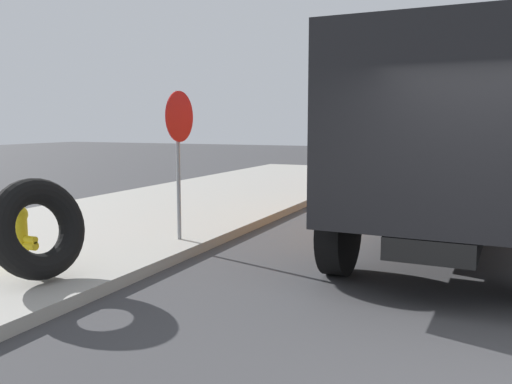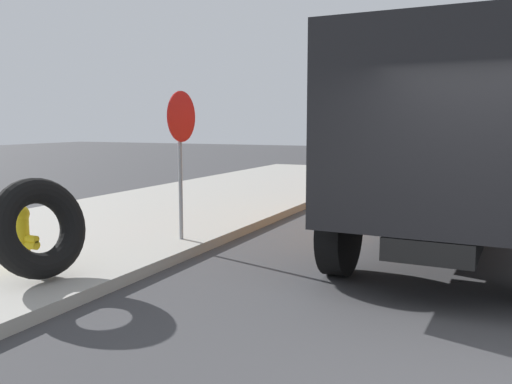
{
  "view_description": "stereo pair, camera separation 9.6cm",
  "coord_description": "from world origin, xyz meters",
  "views": [
    {
      "loc": [
        -3.94,
        0.07,
        1.93
      ],
      "look_at": [
        1.95,
        2.66,
        1.11
      ],
      "focal_mm": 38.16,
      "sensor_mm": 36.0,
      "label": 1
    },
    {
      "loc": [
        -3.9,
        -0.01,
        1.93
      ],
      "look_at": [
        1.95,
        2.66,
        1.11
      ],
      "focal_mm": 38.16,
      "sensor_mm": 36.0,
      "label": 2
    }
  ],
  "objects": [
    {
      "name": "dump_truck_orange",
      "position": [
        4.78,
        0.5,
        1.61
      ],
      "size": [
        7.09,
        3.01,
        3.0
      ],
      "color": "orange",
      "rests_on": "ground"
    },
    {
      "name": "dump_truck_red",
      "position": [
        33.48,
        1.33,
        1.61
      ],
      "size": [
        7.1,
        3.04,
        3.0
      ],
      "color": "red",
      "rests_on": "ground"
    },
    {
      "name": "dump_truck_yellow",
      "position": [
        25.39,
        0.33,
        1.61
      ],
      "size": [
        7.08,
        2.99,
        3.0
      ],
      "color": "gold",
      "rests_on": "ground"
    },
    {
      "name": "dump_truck_gray",
      "position": [
        15.08,
        0.97,
        1.61
      ],
      "size": [
        7.08,
        2.98,
        3.0
      ],
      "color": "slate",
      "rests_on": "ground"
    },
    {
      "name": "loose_tire",
      "position": [
        0.58,
        4.74,
        0.75
      ],
      "size": [
        1.26,
        0.82,
        1.2
      ],
      "primitive_type": "torus",
      "rotation": [
        1.32,
        0.0,
        -0.23
      ],
      "color": "black",
      "rests_on": "sidewalk_curb"
    },
    {
      "name": "stop_sign",
      "position": [
        3.13,
        4.44,
        1.72
      ],
      "size": [
        0.76,
        0.08,
        2.26
      ],
      "color": "gray",
      "rests_on": "sidewalk_curb"
    },
    {
      "name": "fire_hydrant",
      "position": [
        0.84,
        5.3,
        0.57
      ],
      "size": [
        0.23,
        0.51,
        0.79
      ],
      "color": "yellow",
      "rests_on": "sidewalk_curb"
    }
  ]
}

